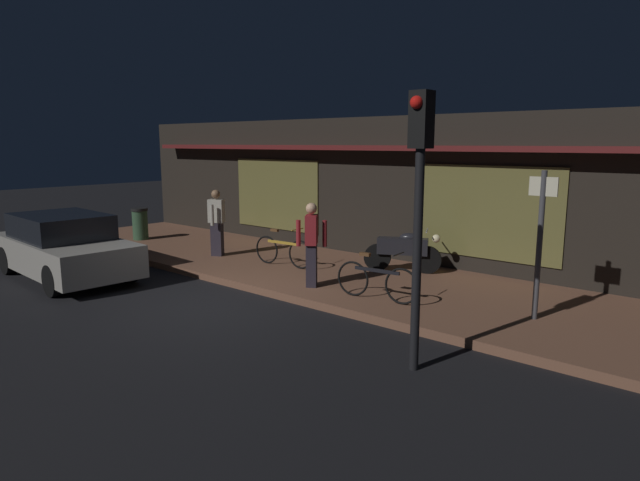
{
  "coord_description": "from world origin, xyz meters",
  "views": [
    {
      "loc": [
        8.06,
        -6.17,
        2.97
      ],
      "look_at": [
        0.69,
        2.4,
        0.95
      ],
      "focal_mm": 30.76,
      "sensor_mm": 36.0,
      "label": 1
    }
  ],
  "objects_px": {
    "bicycle_parked": "(377,281)",
    "bicycle_extra": "(283,251)",
    "person_photographer": "(217,221)",
    "person_bystander": "(312,243)",
    "parked_car_near": "(64,247)",
    "motorcycle": "(404,250)",
    "trash_bin": "(140,224)",
    "sign_post": "(540,236)",
    "traffic_light_pole": "(419,183)"
  },
  "relations": [
    {
      "from": "bicycle_extra",
      "to": "traffic_light_pole",
      "type": "height_order",
      "value": "traffic_light_pole"
    },
    {
      "from": "bicycle_parked",
      "to": "person_photographer",
      "type": "relative_size",
      "value": 0.99
    },
    {
      "from": "person_bystander",
      "to": "trash_bin",
      "type": "distance_m",
      "value": 7.46
    },
    {
      "from": "motorcycle",
      "to": "trash_bin",
      "type": "height_order",
      "value": "motorcycle"
    },
    {
      "from": "motorcycle",
      "to": "parked_car_near",
      "type": "xyz_separation_m",
      "value": [
        -5.76,
        -4.84,
        0.06
      ]
    },
    {
      "from": "motorcycle",
      "to": "bicycle_extra",
      "type": "height_order",
      "value": "motorcycle"
    },
    {
      "from": "sign_post",
      "to": "person_bystander",
      "type": "bearing_deg",
      "value": -168.7
    },
    {
      "from": "traffic_light_pole",
      "to": "bicycle_parked",
      "type": "bearing_deg",
      "value": 135.23
    },
    {
      "from": "person_bystander",
      "to": "motorcycle",
      "type": "bearing_deg",
      "value": 71.94
    },
    {
      "from": "person_photographer",
      "to": "person_bystander",
      "type": "xyz_separation_m",
      "value": [
        3.8,
        -0.7,
        0.0
      ]
    },
    {
      "from": "traffic_light_pole",
      "to": "sign_post",
      "type": "bearing_deg",
      "value": 77.41
    },
    {
      "from": "bicycle_extra",
      "to": "person_photographer",
      "type": "bearing_deg",
      "value": -173.54
    },
    {
      "from": "bicycle_parked",
      "to": "trash_bin",
      "type": "distance_m",
      "value": 8.98
    },
    {
      "from": "motorcycle",
      "to": "person_bystander",
      "type": "xyz_separation_m",
      "value": [
        -0.73,
        -2.24,
        0.38
      ]
    },
    {
      "from": "person_photographer",
      "to": "sign_post",
      "type": "distance_m",
      "value": 7.93
    },
    {
      "from": "bicycle_extra",
      "to": "person_photographer",
      "type": "relative_size",
      "value": 0.99
    },
    {
      "from": "sign_post",
      "to": "parked_car_near",
      "type": "distance_m",
      "value": 9.79
    },
    {
      "from": "person_bystander",
      "to": "trash_bin",
      "type": "xyz_separation_m",
      "value": [
        -7.41,
        0.73,
        -0.41
      ]
    },
    {
      "from": "motorcycle",
      "to": "traffic_light_pole",
      "type": "relative_size",
      "value": 0.44
    },
    {
      "from": "trash_bin",
      "to": "parked_car_near",
      "type": "xyz_separation_m",
      "value": [
        2.38,
        -3.32,
        0.08
      ]
    },
    {
      "from": "person_bystander",
      "to": "sign_post",
      "type": "distance_m",
      "value": 4.22
    },
    {
      "from": "bicycle_extra",
      "to": "trash_bin",
      "type": "height_order",
      "value": "trash_bin"
    },
    {
      "from": "parked_car_near",
      "to": "motorcycle",
      "type": "bearing_deg",
      "value": 40.03
    },
    {
      "from": "bicycle_parked",
      "to": "bicycle_extra",
      "type": "xyz_separation_m",
      "value": [
        -3.25,
        0.9,
        0.0
      ]
    },
    {
      "from": "bicycle_extra",
      "to": "sign_post",
      "type": "xyz_separation_m",
      "value": [
        5.82,
        -0.11,
        1.0
      ]
    },
    {
      "from": "bicycle_extra",
      "to": "person_bystander",
      "type": "distance_m",
      "value": 2.01
    },
    {
      "from": "parked_car_near",
      "to": "bicycle_parked",
      "type": "bearing_deg",
      "value": 21.85
    },
    {
      "from": "person_photographer",
      "to": "parked_car_near",
      "type": "distance_m",
      "value": 3.53
    },
    {
      "from": "person_bystander",
      "to": "traffic_light_pole",
      "type": "relative_size",
      "value": 0.46
    },
    {
      "from": "parked_car_near",
      "to": "person_photographer",
      "type": "bearing_deg",
      "value": 69.57
    },
    {
      "from": "person_photographer",
      "to": "person_bystander",
      "type": "height_order",
      "value": "same"
    },
    {
      "from": "bicycle_extra",
      "to": "parked_car_near",
      "type": "xyz_separation_m",
      "value": [
        -3.32,
        -3.53,
        0.2
      ]
    },
    {
      "from": "motorcycle",
      "to": "bicycle_extra",
      "type": "xyz_separation_m",
      "value": [
        -2.44,
        -1.31,
        -0.14
      ]
    },
    {
      "from": "motorcycle",
      "to": "trash_bin",
      "type": "xyz_separation_m",
      "value": [
        -8.14,
        -1.51,
        -0.03
      ]
    },
    {
      "from": "motorcycle",
      "to": "sign_post",
      "type": "distance_m",
      "value": 3.77
    },
    {
      "from": "traffic_light_pole",
      "to": "bicycle_extra",
      "type": "bearing_deg",
      "value": 151.38
    },
    {
      "from": "person_photographer",
      "to": "parked_car_near",
      "type": "bearing_deg",
      "value": -110.43
    },
    {
      "from": "person_bystander",
      "to": "bicycle_extra",
      "type": "bearing_deg",
      "value": 151.35
    },
    {
      "from": "motorcycle",
      "to": "traffic_light_pole",
      "type": "bearing_deg",
      "value": -56.29
    },
    {
      "from": "bicycle_parked",
      "to": "parked_car_near",
      "type": "height_order",
      "value": "parked_car_near"
    },
    {
      "from": "bicycle_parked",
      "to": "traffic_light_pole",
      "type": "distance_m",
      "value": 3.4
    },
    {
      "from": "bicycle_parked",
      "to": "sign_post",
      "type": "relative_size",
      "value": 0.69
    },
    {
      "from": "parked_car_near",
      "to": "bicycle_extra",
      "type": "bearing_deg",
      "value": 46.74
    },
    {
      "from": "person_bystander",
      "to": "trash_bin",
      "type": "height_order",
      "value": "person_bystander"
    },
    {
      "from": "bicycle_extra",
      "to": "parked_car_near",
      "type": "distance_m",
      "value": 4.85
    },
    {
      "from": "motorcycle",
      "to": "trash_bin",
      "type": "distance_m",
      "value": 8.28
    },
    {
      "from": "bicycle_extra",
      "to": "sign_post",
      "type": "height_order",
      "value": "sign_post"
    },
    {
      "from": "person_bystander",
      "to": "traffic_light_pole",
      "type": "distance_m",
      "value": 4.24
    },
    {
      "from": "parked_car_near",
      "to": "sign_post",
      "type": "bearing_deg",
      "value": 20.49
    },
    {
      "from": "bicycle_parked",
      "to": "traffic_light_pole",
      "type": "bearing_deg",
      "value": -44.77
    }
  ]
}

